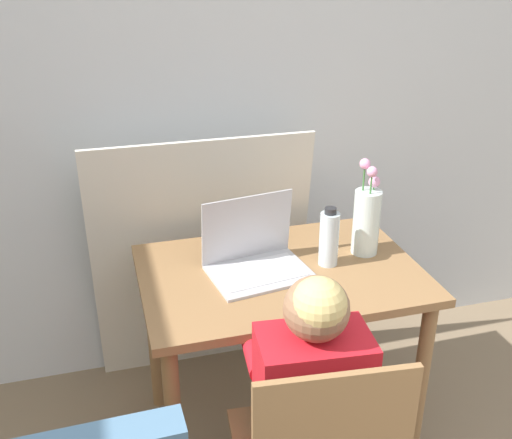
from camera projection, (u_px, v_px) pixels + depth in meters
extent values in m
cube|color=silver|center=(207.00, 75.00, 2.27)|extent=(6.40, 0.05, 2.50)
cube|color=olive|center=(280.00, 274.00, 2.02)|extent=(0.94, 0.64, 0.03)
cylinder|color=olive|center=(175.00, 435.00, 1.83)|extent=(0.05, 0.05, 0.67)
cylinder|color=olive|center=(420.00, 385.00, 2.04)|extent=(0.05, 0.05, 0.67)
cylinder|color=olive|center=(154.00, 334.00, 2.30)|extent=(0.05, 0.05, 0.67)
cylinder|color=olive|center=(355.00, 302.00, 2.51)|extent=(0.05, 0.05, 0.67)
cube|color=red|center=(312.00, 397.00, 1.55)|extent=(0.30, 0.21, 0.38)
sphere|color=#936B4C|center=(316.00, 309.00, 1.43)|extent=(0.16, 0.16, 0.16)
sphere|color=#D8BC72|center=(319.00, 305.00, 1.41)|extent=(0.14, 0.14, 0.14)
cylinder|color=navy|center=(319.00, 409.00, 1.76)|extent=(0.12, 0.29, 0.09)
cylinder|color=navy|center=(276.00, 414.00, 1.74)|extent=(0.12, 0.29, 0.09)
cylinder|color=navy|center=(304.00, 435.00, 1.98)|extent=(0.08, 0.08, 0.45)
cylinder|color=red|center=(334.00, 338.00, 1.75)|extent=(0.08, 0.24, 0.06)
cylinder|color=red|center=(252.00, 347.00, 1.71)|extent=(0.08, 0.24, 0.06)
cube|color=#B2B2B7|center=(260.00, 273.00, 1.99)|extent=(0.35, 0.28, 0.01)
cube|color=silver|center=(260.00, 272.00, 1.98)|extent=(0.31, 0.21, 0.00)
cube|color=#B2B2B7|center=(247.00, 227.00, 2.02)|extent=(0.32, 0.08, 0.24)
cube|color=#19284C|center=(247.00, 227.00, 2.03)|extent=(0.29, 0.07, 0.21)
cylinder|color=silver|center=(366.00, 222.00, 2.09)|extent=(0.09, 0.09, 0.23)
cylinder|color=#3D7A38|center=(372.00, 211.00, 2.08)|extent=(0.01, 0.01, 0.22)
sphere|color=#EA9EC6|center=(374.00, 182.00, 2.03)|extent=(0.04, 0.04, 0.04)
cylinder|color=#3D7A38|center=(362.00, 202.00, 2.06)|extent=(0.01, 0.01, 0.28)
sphere|color=#EA9EC6|center=(365.00, 164.00, 2.00)|extent=(0.04, 0.04, 0.04)
cylinder|color=#3D7A38|center=(369.00, 208.00, 2.04)|extent=(0.01, 0.01, 0.27)
sphere|color=#EA9EC6|center=(372.00, 172.00, 1.98)|extent=(0.04, 0.04, 0.04)
cylinder|color=silver|center=(329.00, 239.00, 2.02)|extent=(0.07, 0.07, 0.19)
cylinder|color=#262628|center=(331.00, 211.00, 1.97)|extent=(0.04, 0.04, 0.02)
cube|color=silver|center=(202.00, 260.00, 2.44)|extent=(0.87, 0.16, 1.06)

